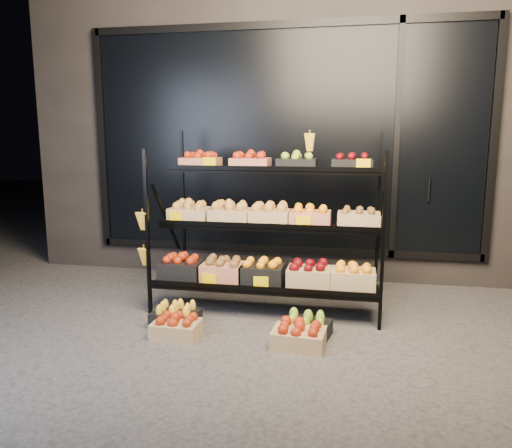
% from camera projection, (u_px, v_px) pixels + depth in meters
% --- Properties ---
extents(ground, '(24.00, 24.00, 0.00)m').
position_uv_depth(ground, '(256.00, 329.00, 4.22)').
color(ground, '#514F4C').
rests_on(ground, ground).
extents(building, '(6.00, 2.08, 3.50)m').
position_uv_depth(building, '(295.00, 124.00, 6.41)').
color(building, '#2D2826').
rests_on(building, ground).
extents(display_rack, '(2.18, 1.02, 1.75)m').
position_uv_depth(display_rack, '(268.00, 225.00, 4.66)').
color(display_rack, black).
rests_on(display_rack, ground).
extents(floor_crate_left, '(0.37, 0.28, 0.19)m').
position_uv_depth(floor_crate_left, '(176.00, 326.00, 4.04)').
color(floor_crate_left, tan).
rests_on(floor_crate_left, ground).
extents(floor_crate_midleft, '(0.40, 0.31, 0.20)m').
position_uv_depth(floor_crate_midleft, '(176.00, 316.00, 4.27)').
color(floor_crate_midleft, black).
rests_on(floor_crate_midleft, ground).
extents(floor_crate_midright, '(0.42, 0.32, 0.20)m').
position_uv_depth(floor_crate_midright, '(299.00, 335.00, 3.85)').
color(floor_crate_midright, tan).
rests_on(floor_crate_midright, ground).
extents(floor_crate_right, '(0.41, 0.34, 0.19)m').
position_uv_depth(floor_crate_right, '(307.00, 325.00, 4.06)').
color(floor_crate_right, black).
rests_on(floor_crate_right, ground).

